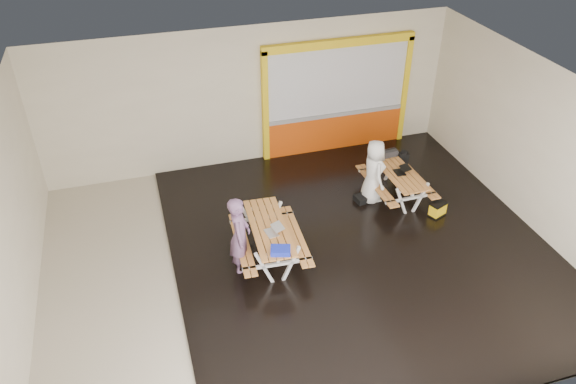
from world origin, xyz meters
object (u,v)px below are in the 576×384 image
object	(u,v)px
laptop_left	(274,231)
laptop_right	(402,171)
picnic_table_left	(269,234)
fluke_bag	(438,209)
picnic_table_right	(397,177)
backpack	(403,158)
dark_case	(363,198)
person_left	(240,236)
toolbox	(390,153)
blue_pouch	(281,250)
person_right	(374,172)

from	to	relation	value
laptop_left	laptop_right	bearing A→B (deg)	21.67
picnic_table_left	fluke_bag	size ratio (longest dim) A/B	4.66
picnic_table_right	fluke_bag	distance (m)	1.17
laptop_left	backpack	world-z (taller)	laptop_left
laptop_right	dark_case	xyz separation A→B (m)	(-0.83, 0.10, -0.66)
person_left	dark_case	world-z (taller)	person_left
picnic_table_left	toolbox	world-z (taller)	toolbox
picnic_table_left	laptop_left	world-z (taller)	laptop_left
person_left	laptop_right	distance (m)	4.20
toolbox	fluke_bag	world-z (taller)	toolbox
blue_pouch	person_right	bearing A→B (deg)	36.99
laptop_right	backpack	xyz separation A→B (m)	(0.38, 0.64, -0.10)
backpack	fluke_bag	distance (m)	1.59
fluke_bag	backpack	bearing A→B (deg)	94.96
person_left	laptop_left	world-z (taller)	person_left
laptop_right	laptop_left	bearing A→B (deg)	-158.33
person_right	backpack	distance (m)	1.11
laptop_left	picnic_table_left	bearing A→B (deg)	100.40
picnic_table_left	laptop_left	bearing A→B (deg)	-79.60
laptop_left	backpack	xyz separation A→B (m)	(3.73, 1.97, -0.15)
person_right	laptop_left	size ratio (longest dim) A/B	4.19
picnic_table_left	dark_case	xyz separation A→B (m)	(2.56, 1.23, -0.48)
picnic_table_left	backpack	size ratio (longest dim) A/B	5.25
toolbox	person_right	bearing A→B (deg)	-138.85
backpack	dark_case	world-z (taller)	backpack
laptop_left	laptop_right	size ratio (longest dim) A/B	1.07
laptop_right	dark_case	world-z (taller)	laptop_right
dark_case	laptop_right	bearing A→B (deg)	-7.09
picnic_table_left	fluke_bag	bearing A→B (deg)	3.73
dark_case	fluke_bag	size ratio (longest dim) A/B	0.89
person_right	dark_case	distance (m)	0.68
picnic_table_right	toolbox	distance (m)	0.70
laptop_left	fluke_bag	distance (m)	3.93
picnic_table_left	laptop_right	distance (m)	3.57
dark_case	fluke_bag	xyz separation A→B (m)	(1.34, -0.98, 0.08)
person_left	laptop_right	size ratio (longest dim) A/B	4.87
picnic_table_left	person_left	distance (m)	0.67
toolbox	dark_case	xyz separation A→B (m)	(-0.89, -0.64, -0.69)
laptop_left	backpack	bearing A→B (deg)	27.84
picnic_table_right	dark_case	size ratio (longest dim) A/B	4.78
picnic_table_left	fluke_bag	xyz separation A→B (m)	(3.90, 0.25, -0.39)
picnic_table_left	laptop_right	world-z (taller)	laptop_right
picnic_table_left	backpack	bearing A→B (deg)	25.16
laptop_left	fluke_bag	world-z (taller)	laptop_left
person_left	toolbox	world-z (taller)	person_left
laptop_right	toolbox	distance (m)	0.74
picnic_table_left	backpack	distance (m)	4.16
person_right	laptop_right	bearing A→B (deg)	-101.87
picnic_table_left	person_right	world-z (taller)	person_right
laptop_right	picnic_table_right	bearing A→B (deg)	114.51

